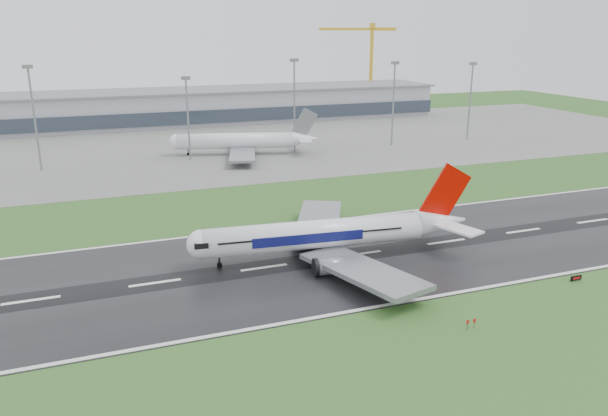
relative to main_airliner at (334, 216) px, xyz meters
name	(u,v)px	position (x,y,z in m)	size (l,w,h in m)	color
ground	(360,254)	(5.54, -0.65, -8.44)	(520.00, 520.00, 0.00)	#2A551F
runway	(360,254)	(5.54, -0.65, -8.39)	(400.00, 45.00, 0.10)	black
apron	(223,144)	(5.54, 124.35, -8.40)	(400.00, 130.00, 0.08)	slate
terminal	(195,107)	(5.54, 184.35, -0.94)	(240.00, 36.00, 15.00)	#9799A2
main_airliner	(334,216)	(0.00, 0.00, 0.00)	(56.47, 53.78, 16.67)	white
parked_airliner	(241,132)	(7.61, 102.29, -0.48)	(53.76, 50.05, 15.76)	white
tower_crane	(371,67)	(107.27, 199.35, 14.81)	(47.28, 2.58, 46.48)	gold
runway_sign	(576,278)	(35.94, -25.59, -7.92)	(2.30, 0.26, 1.04)	black
floodmast_1	(35,121)	(-58.48, 99.35, 7.41)	(0.64, 0.64, 31.69)	gray
floodmast_2	(188,121)	(-11.32, 99.35, 5.10)	(0.64, 0.64, 27.06)	gray
floodmast_3	(294,108)	(26.82, 99.35, 7.66)	(0.64, 0.64, 32.19)	gray
floodmast_4	(393,106)	(66.86, 99.35, 6.84)	(0.64, 0.64, 30.55)	gray
floodmast_5	(470,103)	(101.70, 99.35, 6.38)	(0.64, 0.64, 29.63)	gray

